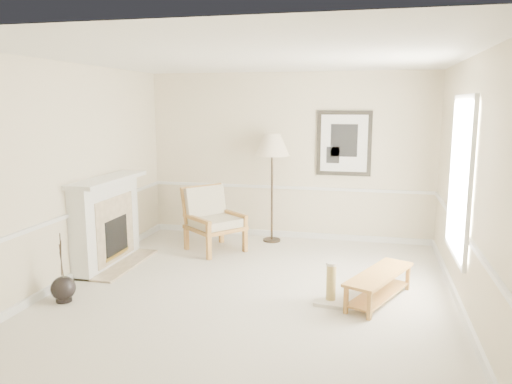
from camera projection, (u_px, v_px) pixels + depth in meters
ground at (252, 292)px, 6.35m from camera, size 5.50×5.50×0.00m
room at (265, 145)px, 6.07m from camera, size 5.04×5.54×2.92m
fireplace at (107, 222)px, 7.33m from camera, size 0.64×1.64×1.31m
floor_vase at (63, 289)px, 6.01m from camera, size 0.29×0.29×0.86m
armchair at (211, 216)px, 8.13m from camera, size 1.13×1.13×1.03m
floor_lamp at (272, 148)px, 8.42m from camera, size 0.66×0.66×1.87m
bench at (379, 282)px, 6.01m from camera, size 0.86×1.30×0.36m
scratching_post at (331, 290)px, 5.96m from camera, size 0.39×0.39×0.51m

